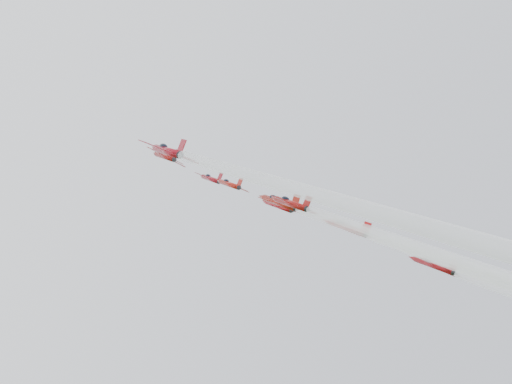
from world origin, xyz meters
TOP-DOWN VIEW (x-y plane):
  - jet_lead at (2.42, 21.83)m, footprint 9.16×11.27m
  - jet_row2_left at (-17.59, 8.38)m, footprint 8.74×10.75m
  - jet_row2_center at (-1.64, 8.89)m, footprint 8.69×10.69m
  - jet_row2_right at (14.78, 12.34)m, footprint 9.36×11.51m
  - jet_center at (0.89, -44.80)m, footprint 10.57×93.04m
  - jet_rear_farleft at (-28.55, -50.79)m, footprint 10.02×88.17m
  - jet_rear_left at (-6.95, -49.77)m, footprint 8.83×77.75m

SIDE VIEW (x-z plane):
  - jet_rear_farleft at x=-28.55m, z-range 81.16..147.51m
  - jet_rear_left at x=-6.95m, z-range 85.84..144.35m
  - jet_center at x=0.89m, z-range 83.80..153.82m
  - jet_row2_left at x=-17.59m, z-range 154.51..162.72m
  - jet_row2_center at x=-1.64m, z-range 154.91..163.08m
  - jet_row2_right at x=14.78m, z-range 157.19..165.98m
  - jet_lead at x=2.42m, z-range 164.37..172.98m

